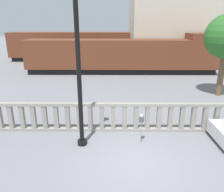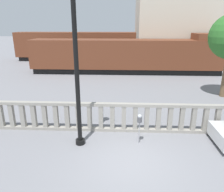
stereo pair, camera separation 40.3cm
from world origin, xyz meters
name	(u,v)px [view 2 (the right image)]	position (x,y,z in m)	size (l,w,h in m)	color
ground_plane	(131,162)	(0.00, 0.00, 0.00)	(160.00, 160.00, 0.00)	slate
balustrade	(130,118)	(0.00, 2.40, 0.69)	(16.95, 0.24, 1.38)	gray
lamppost	(76,55)	(-2.08, 1.18, 3.71)	(0.42, 0.42, 6.63)	black
parking_meter	(140,120)	(0.37, 1.36, 1.06)	(0.19, 0.19, 1.31)	#99999E
train_near	(128,55)	(0.18, 15.26, 1.75)	(18.78, 2.81, 3.90)	black
train_far	(129,46)	(0.49, 22.84, 1.94)	(29.60, 2.62, 4.31)	black
building_block	(181,26)	(6.55, 20.84, 4.56)	(10.50, 8.10, 9.12)	beige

